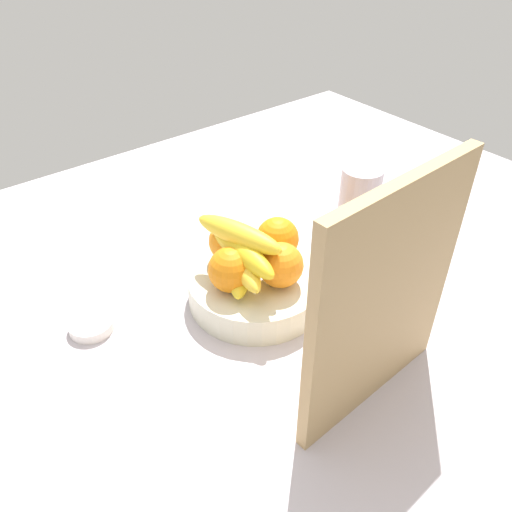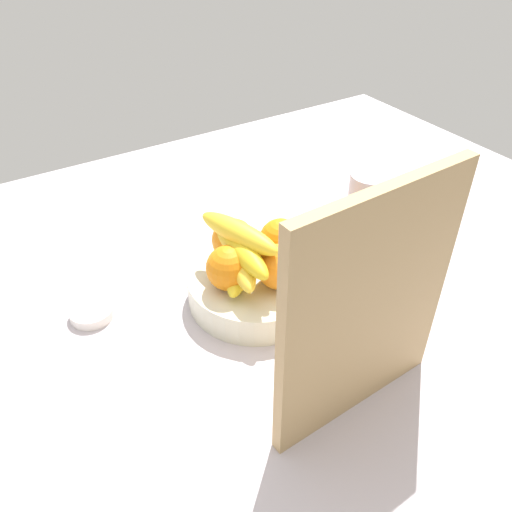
# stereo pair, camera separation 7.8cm
# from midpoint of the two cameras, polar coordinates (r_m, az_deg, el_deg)

# --- Properties ---
(ground_plane) EXTENTS (1.80, 1.40, 0.03)m
(ground_plane) POSITION_cam_midpoint_polar(r_m,az_deg,el_deg) (0.94, 1.14, -6.30)
(ground_plane) COLOR #B9B0B8
(fruit_bowl) EXTENTS (0.24, 0.24, 0.05)m
(fruit_bowl) POSITION_cam_midpoint_polar(r_m,az_deg,el_deg) (0.93, 2.39, -3.39)
(fruit_bowl) COLOR beige
(fruit_bowl) RESTS_ON ground_plane
(orange_front_left) EXTENTS (0.08, 0.08, 0.08)m
(orange_front_left) POSITION_cam_midpoint_polar(r_m,az_deg,el_deg) (0.93, 5.10, 1.70)
(orange_front_left) COLOR orange
(orange_front_left) RESTS_ON fruit_bowl
(orange_front_right) EXTENTS (0.08, 0.08, 0.08)m
(orange_front_right) POSITION_cam_midpoint_polar(r_m,az_deg,el_deg) (0.93, -0.11, 1.70)
(orange_front_right) COLOR orange
(orange_front_right) RESTS_ON fruit_bowl
(orange_center) EXTENTS (0.08, 0.08, 0.08)m
(orange_center) POSITION_cam_midpoint_polar(r_m,az_deg,el_deg) (0.86, -0.41, -1.39)
(orange_center) COLOR orange
(orange_center) RESTS_ON fruit_bowl
(orange_back_left) EXTENTS (0.08, 0.08, 0.08)m
(orange_back_left) POSITION_cam_midpoint_polar(r_m,az_deg,el_deg) (0.87, 5.10, -1.25)
(orange_back_left) COLOR orange
(orange_back_left) RESTS_ON fruit_bowl
(banana_bunch) EXTENTS (0.14, 0.19, 0.11)m
(banana_bunch) POSITION_cam_midpoint_polar(r_m,az_deg,el_deg) (0.87, 0.78, 0.33)
(banana_bunch) COLOR yellow
(banana_bunch) RESTS_ON fruit_bowl
(cutting_board) EXTENTS (0.28, 0.03, 0.36)m
(cutting_board) POSITION_cam_midpoint_polar(r_m,az_deg,el_deg) (0.68, 15.39, -5.87)
(cutting_board) COLOR tan
(cutting_board) RESTS_ON ground_plane
(thermos_tumbler) EXTENTS (0.07, 0.07, 0.20)m
(thermos_tumbler) POSITION_cam_midpoint_polar(r_m,az_deg,el_deg) (0.99, 14.02, 3.49)
(thermos_tumbler) COLOR #BDAFBA
(thermos_tumbler) RESTS_ON ground_plane
(jar_lid) EXTENTS (0.08, 0.08, 0.02)m
(jar_lid) POSITION_cam_midpoint_polar(r_m,az_deg,el_deg) (0.94, -15.28, -6.04)
(jar_lid) COLOR white
(jar_lid) RESTS_ON ground_plane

